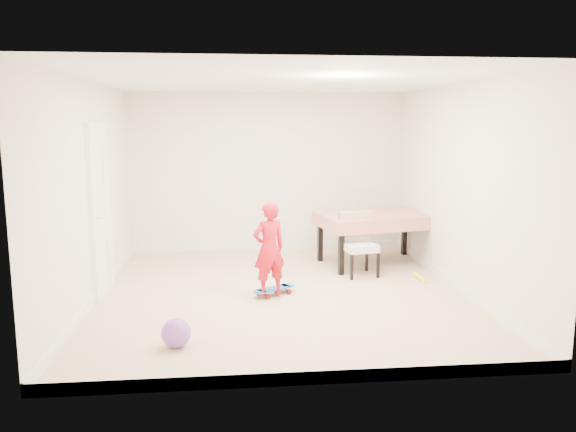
{
  "coord_description": "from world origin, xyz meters",
  "views": [
    {
      "loc": [
        -0.61,
        -6.73,
        2.1
      ],
      "look_at": [
        0.1,
        0.2,
        0.95
      ],
      "focal_mm": 35.0,
      "sensor_mm": 36.0,
      "label": 1
    }
  ],
  "objects": [
    {
      "name": "balloon",
      "position": [
        -1.15,
        -1.59,
        0.14
      ],
      "size": [
        0.28,
        0.28,
        0.28
      ],
      "primitive_type": "sphere",
      "color": "purple",
      "rests_on": "ground"
    },
    {
      "name": "child",
      "position": [
        -0.16,
        -0.14,
        0.57
      ],
      "size": [
        0.49,
        0.42,
        1.15
      ],
      "primitive_type": "imported",
      "rotation": [
        0.0,
        0.0,
        3.55
      ],
      "color": "red",
      "rests_on": "ground"
    },
    {
      "name": "skateboard",
      "position": [
        -0.1,
        -0.04,
        0.04
      ],
      "size": [
        0.62,
        0.51,
        0.09
      ],
      "primitive_type": null,
      "rotation": [
        0.0,
        0.0,
        0.57
      ],
      "color": "blue",
      "rests_on": "ground"
    },
    {
      "name": "wall_back",
      "position": [
        0.0,
        2.48,
        1.3
      ],
      "size": [
        4.5,
        0.04,
        2.6
      ],
      "primitive_type": "cube",
      "color": "silver",
      "rests_on": "ground"
    },
    {
      "name": "baseboard_left",
      "position": [
        -2.24,
        0.0,
        0.06
      ],
      "size": [
        0.02,
        5.0,
        0.12
      ],
      "primitive_type": "cube",
      "color": "white",
      "rests_on": "ground"
    },
    {
      "name": "dining_chair",
      "position": [
        1.16,
        0.74,
        0.44
      ],
      "size": [
        0.57,
        0.64,
        0.88
      ],
      "primitive_type": null,
      "rotation": [
        0.0,
        0.0,
        0.17
      ],
      "color": "beige",
      "rests_on": "ground"
    },
    {
      "name": "wall_left",
      "position": [
        -2.23,
        0.0,
        1.3
      ],
      "size": [
        0.04,
        5.0,
        2.6
      ],
      "primitive_type": "cube",
      "color": "silver",
      "rests_on": "ground"
    },
    {
      "name": "wall_right",
      "position": [
        2.23,
        0.0,
        1.3
      ],
      "size": [
        0.04,
        5.0,
        2.6
      ],
      "primitive_type": "cube",
      "color": "silver",
      "rests_on": "ground"
    },
    {
      "name": "ground",
      "position": [
        0.0,
        0.0,
        0.0
      ],
      "size": [
        5.0,
        5.0,
        0.0
      ],
      "primitive_type": "plane",
      "color": "#C8AB8B",
      "rests_on": "ground"
    },
    {
      "name": "ceiling",
      "position": [
        0.0,
        0.0,
        2.58
      ],
      "size": [
        4.5,
        5.0,
        0.04
      ],
      "primitive_type": "cube",
      "color": "white",
      "rests_on": "wall_back"
    },
    {
      "name": "baseboard_right",
      "position": [
        2.24,
        0.0,
        0.06
      ],
      "size": [
        0.02,
        5.0,
        0.12
      ],
      "primitive_type": "cube",
      "color": "white",
      "rests_on": "ground"
    },
    {
      "name": "door",
      "position": [
        -2.22,
        0.3,
        1.02
      ],
      "size": [
        0.11,
        0.94,
        2.11
      ],
      "primitive_type": "cube",
      "color": "white",
      "rests_on": "ground"
    },
    {
      "name": "baseboard_back",
      "position": [
        0.0,
        2.49,
        0.06
      ],
      "size": [
        4.5,
        0.02,
        0.12
      ],
      "primitive_type": "cube",
      "color": "white",
      "rests_on": "ground"
    },
    {
      "name": "foam_toy",
      "position": [
        1.93,
        0.45,
        0.03
      ],
      "size": [
        0.08,
        0.4,
        0.06
      ],
      "primitive_type": "cylinder",
      "rotation": [
        1.57,
        0.0,
        0.06
      ],
      "color": "#FFFC1A",
      "rests_on": "ground"
    },
    {
      "name": "baseboard_front",
      "position": [
        0.0,
        -2.49,
        0.06
      ],
      "size": [
        4.5,
        0.02,
        0.12
      ],
      "primitive_type": "cube",
      "color": "white",
      "rests_on": "ground"
    },
    {
      "name": "dining_table",
      "position": [
        1.54,
        1.36,
        0.39
      ],
      "size": [
        1.81,
        1.34,
        0.77
      ],
      "primitive_type": null,
      "rotation": [
        0.0,
        0.0,
        0.2
      ],
      "color": "red",
      "rests_on": "ground"
    },
    {
      "name": "wall_front",
      "position": [
        0.0,
        -2.48,
        1.3
      ],
      "size": [
        4.5,
        0.04,
        2.6
      ],
      "primitive_type": "cube",
      "color": "silver",
      "rests_on": "ground"
    }
  ]
}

